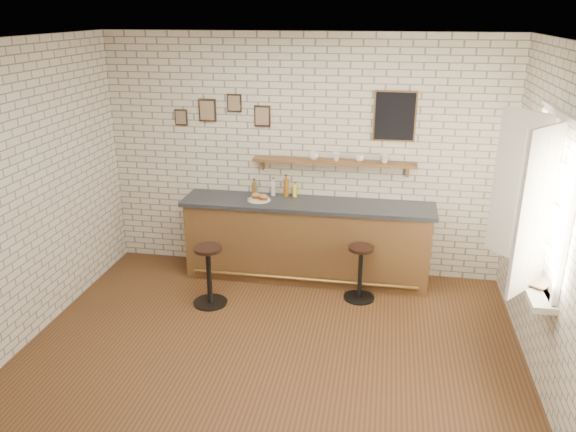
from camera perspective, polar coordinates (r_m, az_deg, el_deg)
name	(u,v)px	position (r m, az deg, el deg)	size (l,w,h in m)	color
ground	(271,350)	(5.84, -1.71, -13.45)	(5.00, 5.00, 0.00)	brown
bar_counter	(307,240)	(7.06, 1.92, -2.48)	(3.10, 0.65, 1.01)	brown
sandwich_plate	(259,200)	(6.96, -2.96, 1.65)	(0.28, 0.28, 0.01)	white
ciabatta_sandwich	(260,197)	(6.94, -2.89, 1.98)	(0.22, 0.15, 0.07)	tan
potato_chips	(258,199)	(6.95, -3.04, 1.71)	(0.26, 0.18, 0.00)	gold
bitters_bottle_brown	(254,188)	(7.16, -3.44, 2.86)	(0.06, 0.06, 0.21)	brown
bitters_bottle_white	(273,188)	(7.11, -1.52, 2.83)	(0.06, 0.06, 0.23)	silver
bitters_bottle_amber	(286,187)	(7.07, -0.19, 2.92)	(0.07, 0.07, 0.28)	#9A5E18
condiment_bottle_yellow	(295,190)	(7.06, 0.70, 2.61)	(0.06, 0.06, 0.19)	yellow
bar_stool_left	(209,274)	(6.54, -8.03, -5.82)	(0.40, 0.40, 0.72)	black
bar_stool_right	(360,271)	(6.65, 7.35, -5.56)	(0.37, 0.37, 0.67)	black
wall_shelf	(334,162)	(6.90, 4.65, 5.46)	(2.00, 0.18, 0.18)	brown
shelf_cup_a	(314,156)	(6.91, 2.63, 6.14)	(0.13, 0.13, 0.10)	white
shelf_cup_b	(336,157)	(6.88, 4.95, 6.02)	(0.11, 0.11, 0.10)	white
shelf_cup_c	(359,158)	(6.86, 7.23, 5.84)	(0.11, 0.11, 0.09)	white
shelf_cup_d	(385,159)	(6.85, 9.80, 5.76)	(0.11, 0.11, 0.10)	white
back_wall_decor	(321,114)	(6.87, 3.39, 10.28)	(2.96, 0.02, 0.56)	black
window_sill	(528,276)	(5.73, 23.19, -5.58)	(0.20, 1.35, 0.06)	white
casement_window	(535,199)	(5.46, 23.84, 1.55)	(0.40, 1.30, 1.56)	white
book_lower	(531,281)	(5.53, 23.48, -6.12)	(0.17, 0.23, 0.02)	tan
book_upper	(532,281)	(5.50, 23.56, -6.05)	(0.15, 0.20, 0.02)	tan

